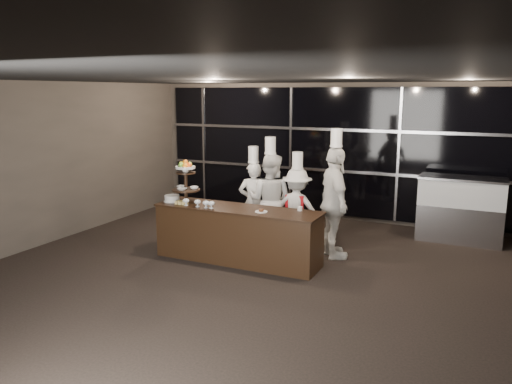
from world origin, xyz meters
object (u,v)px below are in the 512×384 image
at_px(chef_d, 334,202).
at_px(chef_b, 270,200).
at_px(display_case, 461,206).
at_px(chef_c, 297,208).
at_px(chef_a, 253,201).
at_px(buffet_counter, 238,234).
at_px(layer_cake, 172,198).
at_px(display_stand, 186,178).

bearing_deg(chef_d, chef_b, 174.21).
height_order(display_case, chef_b, chef_b).
height_order(chef_b, chef_c, chef_b).
distance_m(chef_a, chef_d, 1.66).
height_order(chef_b, chef_d, chef_d).
distance_m(buffet_counter, chef_b, 1.09).
distance_m(layer_cake, display_case, 5.39).
bearing_deg(display_stand, chef_a, 55.77).
relative_size(chef_a, chef_d, 0.82).
bearing_deg(chef_d, display_case, 45.81).
distance_m(display_case, chef_a, 3.92).
distance_m(chef_a, chef_c, 0.89).
bearing_deg(layer_cake, chef_d, 19.17).
relative_size(layer_cake, display_case, 0.19).
xyz_separation_m(chef_a, chef_b, (0.39, -0.12, 0.08)).
bearing_deg(chef_d, display_stand, -159.96).
bearing_deg(chef_c, chef_a, 177.42).
bearing_deg(display_case, chef_a, -154.22).
bearing_deg(chef_c, chef_b, -171.04).
bearing_deg(layer_cake, chef_b, 36.60).
height_order(chef_a, chef_d, chef_d).
relative_size(chef_a, chef_c, 1.03).
bearing_deg(chef_c, buffet_counter, -120.88).
xyz_separation_m(layer_cake, chef_b, (1.41, 1.05, -0.10)).
bearing_deg(chef_b, display_case, 30.15).
height_order(buffet_counter, layer_cake, layer_cake).
bearing_deg(chef_b, layer_cake, -143.40).
distance_m(chef_a, chef_b, 0.42).
xyz_separation_m(buffet_counter, chef_b, (0.15, 1.00, 0.41)).
bearing_deg(chef_b, chef_c, 8.96).
bearing_deg(buffet_counter, chef_c, 59.12).
xyz_separation_m(chef_a, chef_c, (0.88, -0.04, -0.05)).
distance_m(buffet_counter, chef_a, 1.19).
relative_size(buffet_counter, display_case, 1.84).
bearing_deg(chef_c, chef_d, -15.15).
bearing_deg(layer_cake, chef_c, 30.61).
xyz_separation_m(display_stand, chef_a, (0.76, 1.12, -0.54)).
xyz_separation_m(display_stand, layer_cake, (-0.26, -0.05, -0.37)).
distance_m(layer_cake, chef_b, 1.76).
xyz_separation_m(display_case, chef_d, (-1.90, -1.95, 0.29)).
relative_size(display_case, chef_a, 0.85).
height_order(display_stand, chef_b, chef_b).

